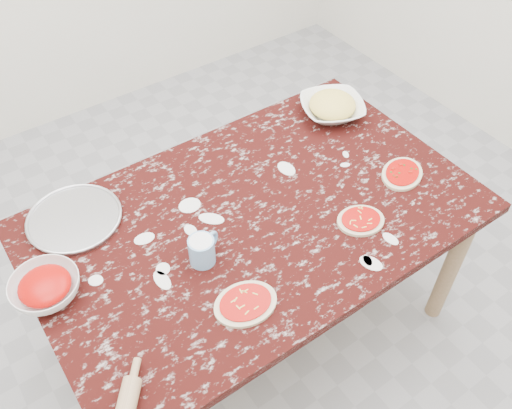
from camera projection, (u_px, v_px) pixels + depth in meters
The scene contains 9 objects.
ground at pixel (256, 323), 2.51m from camera, with size 4.00×4.00×0.00m, color gray.
worktable at pixel (256, 229), 2.03m from camera, with size 1.60×1.00×0.75m.
pizza_tray at pixel (75, 219), 1.94m from camera, with size 0.33×0.33×0.01m, color #B2B2B7.
sauce_bowl at pixel (46, 288), 1.71m from camera, with size 0.22×0.22×0.07m, color white.
cheese_bowl at pixel (332, 108), 2.35m from camera, with size 0.27×0.27×0.07m, color white.
flour_mug at pixel (203, 250), 1.79m from camera, with size 0.13×0.09×0.10m.
pizza_left at pixel (245, 304), 1.70m from camera, with size 0.23×0.19×0.02m.
pizza_mid at pixel (361, 220), 1.94m from camera, with size 0.21×0.19×0.02m.
pizza_right at pixel (402, 174), 2.11m from camera, with size 0.24×0.21×0.02m.
Camera 1 is at (-0.76, -1.09, 2.20)m, focal length 38.19 mm.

